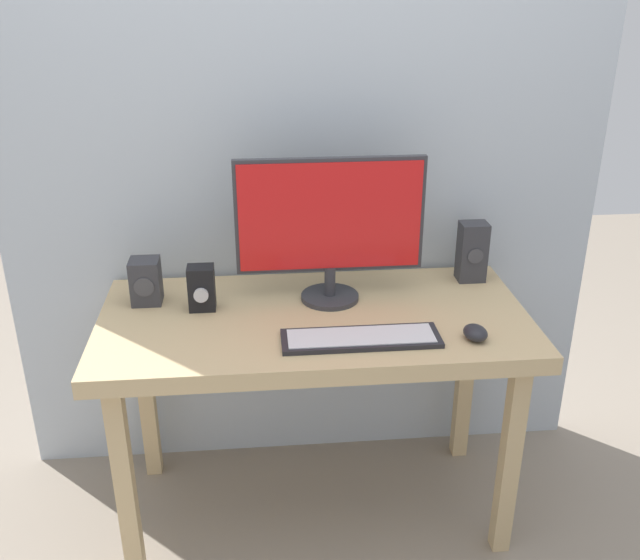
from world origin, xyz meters
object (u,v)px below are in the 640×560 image
(audio_controller, at_px, (202,288))
(mouse, at_px, (475,333))
(monitor, at_px, (330,223))
(speaker_right, at_px, (472,252))
(speaker_left, at_px, (146,281))
(keyboard_primary, at_px, (361,338))
(desk, at_px, (314,338))

(audio_controller, bearing_deg, mouse, -19.08)
(monitor, bearing_deg, speaker_right, 11.59)
(audio_controller, bearing_deg, speaker_left, 160.01)
(keyboard_primary, xyz_separation_m, mouse, (0.34, -0.02, 0.01))
(keyboard_primary, xyz_separation_m, speaker_right, (0.45, 0.40, 0.10))
(monitor, height_order, speaker_left, monitor)
(mouse, height_order, audio_controller, audio_controller)
(desk, xyz_separation_m, keyboard_primary, (0.12, -0.18, 0.09))
(speaker_right, relative_size, speaker_left, 1.40)
(desk, xyz_separation_m, mouse, (0.46, -0.20, 0.11))
(desk, relative_size, speaker_right, 6.49)
(audio_controller, bearing_deg, keyboard_primary, -28.50)
(mouse, height_order, speaker_left, speaker_left)
(desk, distance_m, monitor, 0.37)
(desk, height_order, speaker_right, speaker_right)
(speaker_right, bearing_deg, mouse, -104.35)
(speaker_left, xyz_separation_m, audio_controller, (0.18, -0.07, -0.00))
(keyboard_primary, height_order, speaker_left, speaker_left)
(monitor, relative_size, keyboard_primary, 1.28)
(desk, xyz_separation_m, audio_controller, (-0.35, 0.08, 0.16))
(speaker_left, distance_m, audio_controller, 0.19)
(speaker_right, height_order, audio_controller, speaker_right)
(monitor, xyz_separation_m, mouse, (0.40, -0.32, -0.24))
(monitor, relative_size, speaker_left, 4.03)
(monitor, relative_size, mouse, 7.04)
(desk, relative_size, mouse, 15.85)
(keyboard_primary, height_order, audio_controller, audio_controller)
(monitor, xyz_separation_m, audio_controller, (-0.41, -0.04, -0.19))
(desk, distance_m, speaker_right, 0.64)
(speaker_right, xyz_separation_m, speaker_left, (-1.10, -0.08, -0.03))
(monitor, xyz_separation_m, keyboard_primary, (0.06, -0.30, -0.25))
(monitor, distance_m, mouse, 0.57)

